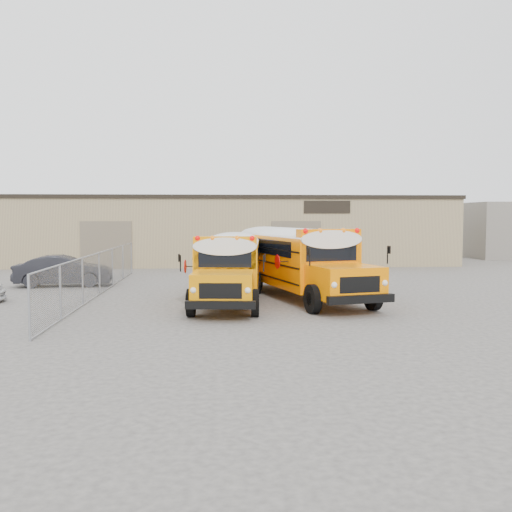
{
  "coord_description": "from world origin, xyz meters",
  "views": [
    {
      "loc": [
        -1.05,
        -21.24,
        3.31
      ],
      "look_at": [
        0.62,
        3.16,
        1.6
      ],
      "focal_mm": 40.0,
      "sensor_mm": 36.0,
      "label": 1
    }
  ],
  "objects": [
    {
      "name": "car_dark",
      "position": [
        -8.3,
        6.14,
        0.73
      ],
      "size": [
        4.56,
        1.93,
        1.46
      ],
      "primitive_type": "imported",
      "rotation": [
        0.0,
        0.0,
        1.66
      ],
      "color": "black",
      "rests_on": "ground"
    },
    {
      "name": "warehouse",
      "position": [
        -0.0,
        19.99,
        2.37
      ],
      "size": [
        30.2,
        10.2,
        4.67
      ],
      "color": "tan",
      "rests_on": "ground"
    },
    {
      "name": "ground",
      "position": [
        0.0,
        0.0,
        0.0
      ],
      "size": [
        120.0,
        120.0,
        0.0
      ],
      "primitive_type": "plane",
      "color": "#474441",
      "rests_on": "ground"
    },
    {
      "name": "school_bus_left",
      "position": [
        -0.08,
        6.59,
        1.53
      ],
      "size": [
        3.15,
        9.2,
        2.65
      ],
      "color": "orange",
      "rests_on": "ground"
    },
    {
      "name": "school_bus_right",
      "position": [
        0.83,
        7.8,
        1.67
      ],
      "size": [
        4.73,
        10.14,
        2.89
      ],
      "color": "#FF7E00",
      "rests_on": "ground"
    },
    {
      "name": "tarp_bundle",
      "position": [
        -0.39,
        0.45,
        0.83
      ],
      "size": [
        1.31,
        1.24,
        1.62
      ],
      "color": "black",
      "rests_on": "ground"
    },
    {
      "name": "chainlink_fence",
      "position": [
        -6.0,
        3.0,
        0.9
      ],
      "size": [
        0.07,
        18.07,
        1.81
      ],
      "color": "gray",
      "rests_on": "ground"
    }
  ]
}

